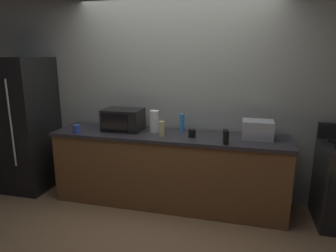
{
  "coord_description": "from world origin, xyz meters",
  "views": [
    {
      "loc": [
        0.85,
        -2.91,
        1.82
      ],
      "look_at": [
        0.0,
        0.4,
        1.0
      ],
      "focal_mm": 31.51,
      "sensor_mm": 36.0,
      "label": 1
    }
  ],
  "objects_px": {
    "microwave": "(123,120)",
    "mug_black": "(192,133)",
    "toaster_oven": "(258,130)",
    "refrigerator": "(23,124)",
    "bottle_spray_cleaner": "(182,123)",
    "cordless_phone": "(226,137)",
    "paper_towel_roll": "(154,121)",
    "bottle_vinegar": "(162,129)",
    "mug_blue": "(77,129)"
  },
  "relations": [
    {
      "from": "toaster_oven",
      "to": "microwave",
      "type": "bearing_deg",
      "value": -179.57
    },
    {
      "from": "microwave",
      "to": "paper_towel_roll",
      "type": "height_order",
      "value": "same"
    },
    {
      "from": "bottle_vinegar",
      "to": "bottle_spray_cleaner",
      "type": "distance_m",
      "value": 0.36
    },
    {
      "from": "toaster_oven",
      "to": "mug_blue",
      "type": "distance_m",
      "value": 2.14
    },
    {
      "from": "toaster_oven",
      "to": "refrigerator",
      "type": "bearing_deg",
      "value": -178.88
    },
    {
      "from": "paper_towel_roll",
      "to": "bottle_vinegar",
      "type": "bearing_deg",
      "value": -50.71
    },
    {
      "from": "refrigerator",
      "to": "toaster_oven",
      "type": "bearing_deg",
      "value": 1.12
    },
    {
      "from": "refrigerator",
      "to": "mug_black",
      "type": "xyz_separation_m",
      "value": [
        2.35,
        -0.06,
        0.05
      ]
    },
    {
      "from": "paper_towel_roll",
      "to": "bottle_spray_cleaner",
      "type": "distance_m",
      "value": 0.35
    },
    {
      "from": "microwave",
      "to": "bottle_spray_cleaner",
      "type": "relative_size",
      "value": 2.23
    },
    {
      "from": "cordless_phone",
      "to": "microwave",
      "type": "bearing_deg",
      "value": 155.96
    },
    {
      "from": "paper_towel_roll",
      "to": "mug_black",
      "type": "distance_m",
      "value": 0.51
    },
    {
      "from": "paper_towel_roll",
      "to": "mug_blue",
      "type": "height_order",
      "value": "paper_towel_roll"
    },
    {
      "from": "bottle_spray_cleaner",
      "to": "mug_black",
      "type": "relative_size",
      "value": 2.34
    },
    {
      "from": "bottle_spray_cleaner",
      "to": "mug_black",
      "type": "bearing_deg",
      "value": -55.72
    },
    {
      "from": "paper_towel_roll",
      "to": "bottle_spray_cleaner",
      "type": "height_order",
      "value": "paper_towel_roll"
    },
    {
      "from": "microwave",
      "to": "toaster_oven",
      "type": "height_order",
      "value": "microwave"
    },
    {
      "from": "microwave",
      "to": "mug_blue",
      "type": "distance_m",
      "value": 0.57
    },
    {
      "from": "cordless_phone",
      "to": "refrigerator",
      "type": "bearing_deg",
      "value": 163.26
    },
    {
      "from": "paper_towel_roll",
      "to": "mug_blue",
      "type": "distance_m",
      "value": 0.95
    },
    {
      "from": "bottle_spray_cleaner",
      "to": "mug_black",
      "type": "distance_m",
      "value": 0.31
    },
    {
      "from": "bottle_vinegar",
      "to": "bottle_spray_cleaner",
      "type": "relative_size",
      "value": 0.85
    },
    {
      "from": "toaster_oven",
      "to": "paper_towel_roll",
      "type": "distance_m",
      "value": 1.22
    },
    {
      "from": "toaster_oven",
      "to": "cordless_phone",
      "type": "xyz_separation_m",
      "value": [
        -0.33,
        -0.29,
        -0.03
      ]
    },
    {
      "from": "cordless_phone",
      "to": "bottle_vinegar",
      "type": "height_order",
      "value": "bottle_vinegar"
    },
    {
      "from": "mug_blue",
      "to": "mug_black",
      "type": "bearing_deg",
      "value": 6.46
    },
    {
      "from": "toaster_oven",
      "to": "mug_black",
      "type": "distance_m",
      "value": 0.74
    },
    {
      "from": "microwave",
      "to": "mug_black",
      "type": "xyz_separation_m",
      "value": [
        0.9,
        -0.11,
        -0.09
      ]
    },
    {
      "from": "refrigerator",
      "to": "bottle_spray_cleaner",
      "type": "relative_size",
      "value": 8.36
    },
    {
      "from": "refrigerator",
      "to": "cordless_phone",
      "type": "relative_size",
      "value": 12.0
    },
    {
      "from": "bottle_spray_cleaner",
      "to": "paper_towel_roll",
      "type": "bearing_deg",
      "value": -157.0
    },
    {
      "from": "toaster_oven",
      "to": "mug_black",
      "type": "height_order",
      "value": "toaster_oven"
    },
    {
      "from": "microwave",
      "to": "mug_blue",
      "type": "bearing_deg",
      "value": -151.79
    },
    {
      "from": "mug_blue",
      "to": "microwave",
      "type": "bearing_deg",
      "value": 28.21
    },
    {
      "from": "refrigerator",
      "to": "microwave",
      "type": "relative_size",
      "value": 3.75
    },
    {
      "from": "microwave",
      "to": "bottle_vinegar",
      "type": "bearing_deg",
      "value": -17.3
    },
    {
      "from": "cordless_phone",
      "to": "bottle_spray_cleaner",
      "type": "height_order",
      "value": "bottle_spray_cleaner"
    },
    {
      "from": "refrigerator",
      "to": "paper_towel_roll",
      "type": "height_order",
      "value": "refrigerator"
    },
    {
      "from": "bottle_spray_cleaner",
      "to": "mug_blue",
      "type": "xyz_separation_m",
      "value": [
        -1.23,
        -0.41,
        -0.06
      ]
    },
    {
      "from": "bottle_spray_cleaner",
      "to": "mug_blue",
      "type": "distance_m",
      "value": 1.29
    },
    {
      "from": "microwave",
      "to": "mug_blue",
      "type": "xyz_separation_m",
      "value": [
        -0.5,
        -0.27,
        -0.09
      ]
    },
    {
      "from": "toaster_oven",
      "to": "cordless_phone",
      "type": "bearing_deg",
      "value": -139.34
    },
    {
      "from": "microwave",
      "to": "toaster_oven",
      "type": "xyz_separation_m",
      "value": [
        1.62,
        0.01,
        -0.03
      ]
    },
    {
      "from": "bottle_vinegar",
      "to": "toaster_oven",
      "type": "bearing_deg",
      "value": 9.72
    },
    {
      "from": "cordless_phone",
      "to": "mug_blue",
      "type": "xyz_separation_m",
      "value": [
        -1.79,
        0.01,
        -0.03
      ]
    },
    {
      "from": "toaster_oven",
      "to": "mug_blue",
      "type": "height_order",
      "value": "toaster_oven"
    },
    {
      "from": "bottle_spray_cleaner",
      "to": "microwave",
      "type": "bearing_deg",
      "value": -169.29
    },
    {
      "from": "refrigerator",
      "to": "mug_black",
      "type": "height_order",
      "value": "refrigerator"
    },
    {
      "from": "refrigerator",
      "to": "bottle_spray_cleaner",
      "type": "xyz_separation_m",
      "value": [
        2.18,
        0.19,
        0.11
      ]
    },
    {
      "from": "microwave",
      "to": "bottle_spray_cleaner",
      "type": "bearing_deg",
      "value": 10.71
    }
  ]
}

